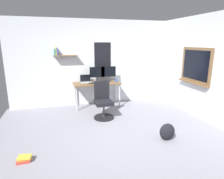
{
  "coord_description": "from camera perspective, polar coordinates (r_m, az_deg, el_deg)",
  "views": [
    {
      "loc": [
        -1.1,
        -3.49,
        1.94
      ],
      "look_at": [
        0.11,
        0.73,
        0.85
      ],
      "focal_mm": 30.89,
      "sensor_mm": 36.0,
      "label": 1
    }
  ],
  "objects": [
    {
      "name": "monitor_primary",
      "position": [
        5.85,
        -4.4,
        4.81
      ],
      "size": [
        0.46,
        0.17,
        0.46
      ],
      "color": "#38383D",
      "rests_on": "desk"
    },
    {
      "name": "laptop",
      "position": [
        5.88,
        -7.8,
        2.62
      ],
      "size": [
        0.31,
        0.21,
        0.23
      ],
      "color": "#ADAFB5",
      "rests_on": "desk"
    },
    {
      "name": "office_chair",
      "position": [
        5.01,
        -2.64,
        -3.85
      ],
      "size": [
        0.52,
        0.52,
        0.95
      ],
      "color": "black",
      "rests_on": "ground"
    },
    {
      "name": "backpack",
      "position": [
        4.14,
        16.0,
        -11.91
      ],
      "size": [
        0.32,
        0.22,
        0.35
      ],
      "primitive_type": "ellipsoid",
      "color": "black",
      "rests_on": "ground"
    },
    {
      "name": "wall_right",
      "position": [
        5.04,
        29.07,
        4.91
      ],
      "size": [
        0.22,
        5.0,
        2.6
      ],
      "color": "silver",
      "rests_on": "ground"
    },
    {
      "name": "computer_mouse",
      "position": [
        5.77,
        -2.3,
        2.15
      ],
      "size": [
        0.1,
        0.06,
        0.03
      ],
      "primitive_type": "ellipsoid",
      "color": "#262628",
      "rests_on": "desk"
    },
    {
      "name": "monitor_secondary",
      "position": [
        5.93,
        -1.07,
        4.97
      ],
      "size": [
        0.46,
        0.17,
        0.46
      ],
      "color": "#38383D",
      "rests_on": "desk"
    },
    {
      "name": "coffee_mug",
      "position": [
        5.92,
        1.25,
        2.74
      ],
      "size": [
        0.08,
        0.08,
        0.09
      ],
      "primitive_type": "cylinder",
      "color": "#334CA5",
      "rests_on": "desk"
    },
    {
      "name": "book_stack_on_floor",
      "position": [
        3.71,
        -24.54,
        -18.17
      ],
      "size": [
        0.25,
        0.18,
        0.09
      ],
      "color": "#C63833",
      "rests_on": "ground"
    },
    {
      "name": "keyboard",
      "position": [
        5.71,
        -5.03,
        1.92
      ],
      "size": [
        0.37,
        0.13,
        0.02
      ],
      "primitive_type": "cube",
      "color": "black",
      "rests_on": "desk"
    },
    {
      "name": "desk",
      "position": [
        5.82,
        -4.48,
        1.25
      ],
      "size": [
        1.4,
        0.6,
        0.74
      ],
      "color": "brown",
      "rests_on": "ground"
    },
    {
      "name": "wall_back",
      "position": [
        6.07,
        -5.6,
        7.87
      ],
      "size": [
        5.0,
        0.3,
        2.6
      ],
      "color": "silver",
      "rests_on": "ground"
    },
    {
      "name": "ground_plane",
      "position": [
        4.15,
        1.35,
        -13.97
      ],
      "size": [
        5.2,
        5.2,
        0.0
      ],
      "primitive_type": "plane",
      "color": "gray",
      "rests_on": "ground"
    }
  ]
}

